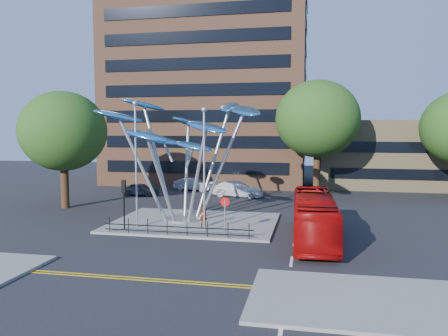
% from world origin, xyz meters
% --- Properties ---
extents(ground, '(120.00, 120.00, 0.00)m').
position_xyz_m(ground, '(0.00, 0.00, 0.00)').
color(ground, black).
rests_on(ground, ground).
extents(traffic_island, '(12.00, 9.00, 0.15)m').
position_xyz_m(traffic_island, '(-1.00, 6.00, 0.07)').
color(traffic_island, slate).
rests_on(traffic_island, ground).
extents(pavement_right, '(12.00, 6.00, 0.15)m').
position_xyz_m(pavement_right, '(11.00, -7.00, 0.07)').
color(pavement_right, slate).
rests_on(pavement_right, ground).
extents(double_yellow_near, '(40.00, 0.12, 0.01)m').
position_xyz_m(double_yellow_near, '(0.00, -6.00, 0.01)').
color(double_yellow_near, gold).
rests_on(double_yellow_near, ground).
extents(double_yellow_far, '(40.00, 0.12, 0.01)m').
position_xyz_m(double_yellow_far, '(0.00, -6.30, 0.01)').
color(double_yellow_far, gold).
rests_on(double_yellow_far, ground).
extents(brick_tower, '(25.00, 15.00, 30.00)m').
position_xyz_m(brick_tower, '(-6.00, 32.00, 15.00)').
color(brick_tower, brown).
rests_on(brick_tower, ground).
extents(low_building_near, '(15.00, 8.00, 8.00)m').
position_xyz_m(low_building_near, '(16.00, 30.00, 4.00)').
color(low_building_near, tan).
rests_on(low_building_near, ground).
extents(tree_right, '(8.80, 8.80, 12.11)m').
position_xyz_m(tree_right, '(8.00, 22.00, 8.04)').
color(tree_right, black).
rests_on(tree_right, ground).
extents(tree_left, '(7.60, 7.60, 10.32)m').
position_xyz_m(tree_left, '(-14.00, 10.00, 6.79)').
color(tree_left, black).
rests_on(tree_left, ground).
extents(leaf_sculpture, '(12.72, 9.54, 9.51)m').
position_xyz_m(leaf_sculpture, '(-2.07, 6.68, 6.87)').
color(leaf_sculpture, '#9EA0A5').
rests_on(leaf_sculpture, traffic_island).
extents(street_lamp_left, '(0.36, 0.36, 8.80)m').
position_xyz_m(street_lamp_left, '(-4.50, 3.50, 5.36)').
color(street_lamp_left, '#9EA0A5').
rests_on(street_lamp_left, traffic_island).
extents(street_lamp_right, '(0.36, 0.36, 8.30)m').
position_xyz_m(street_lamp_right, '(0.50, 3.00, 5.09)').
color(street_lamp_right, '#9EA0A5').
rests_on(street_lamp_right, traffic_island).
extents(traffic_light_island, '(0.28, 0.18, 3.42)m').
position_xyz_m(traffic_light_island, '(-5.00, 2.50, 2.61)').
color(traffic_light_island, black).
rests_on(traffic_light_island, traffic_island).
extents(no_entry_sign_island, '(0.60, 0.10, 2.45)m').
position_xyz_m(no_entry_sign_island, '(2.00, 2.52, 1.82)').
color(no_entry_sign_island, '#9EA0A5').
rests_on(no_entry_sign_island, traffic_island).
extents(pedestrian_railing_front, '(10.00, 0.06, 1.00)m').
position_xyz_m(pedestrian_railing_front, '(-1.00, 1.70, 0.55)').
color(pedestrian_railing_front, black).
rests_on(pedestrian_railing_front, traffic_island).
extents(red_bus, '(2.86, 10.70, 2.96)m').
position_xyz_m(red_bus, '(7.66, 2.77, 1.48)').
color(red_bus, '#990707').
rests_on(red_bus, ground).
extents(pedestrian, '(0.69, 0.66, 1.59)m').
position_xyz_m(pedestrian, '(0.05, 4.47, 0.95)').
color(pedestrian, gray).
rests_on(pedestrian, traffic_island).
extents(parked_car_left, '(4.04, 2.02, 1.32)m').
position_xyz_m(parked_car_left, '(-10.19, 18.12, 0.66)').
color(parked_car_left, '#42434A').
rests_on(parked_car_left, ground).
extents(parked_car_mid, '(4.62, 2.23, 1.46)m').
position_xyz_m(parked_car_mid, '(-5.69, 22.84, 0.73)').
color(parked_car_mid, '#B6B8BE').
rests_on(parked_car_mid, ground).
extents(parked_car_right, '(5.68, 2.87, 1.58)m').
position_xyz_m(parked_car_right, '(-0.06, 19.45, 0.79)').
color(parked_car_right, white).
rests_on(parked_car_right, ground).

